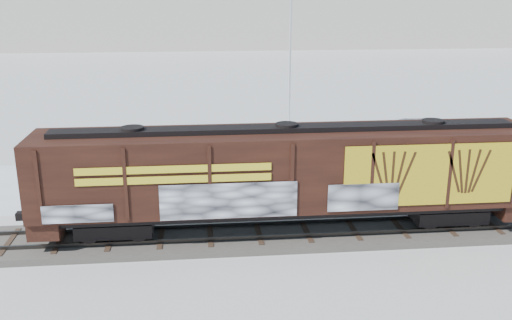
{
  "coord_description": "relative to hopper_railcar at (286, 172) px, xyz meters",
  "views": [
    {
      "loc": [
        -4.31,
        -21.71,
        9.94
      ],
      "look_at": [
        -1.79,
        3.0,
        2.49
      ],
      "focal_mm": 40.0,
      "sensor_mm": 36.0,
      "label": 1
    }
  ],
  "objects": [
    {
      "name": "rail_track",
      "position": [
        0.87,
        0.01,
        -2.72
      ],
      "size": [
        50.0,
        3.4,
        0.43
      ],
      "color": "#59544C",
      "rests_on": "ground"
    },
    {
      "name": "ground",
      "position": [
        0.87,
        0.01,
        -2.87
      ],
      "size": [
        500.0,
        500.0,
        0.0
      ],
      "primitive_type": "plane",
      "color": "white",
      "rests_on": "ground"
    },
    {
      "name": "hopper_railcar",
      "position": [
        0.0,
        0.0,
        0.0
      ],
      "size": [
        20.03,
        3.06,
        4.34
      ],
      "color": "black",
      "rests_on": "rail_track"
    },
    {
      "name": "parking_strip",
      "position": [
        0.87,
        7.51,
        -2.85
      ],
      "size": [
        40.0,
        8.0,
        0.03
      ],
      "primitive_type": "cube",
      "color": "white",
      "rests_on": "ground"
    },
    {
      "name": "car_white",
      "position": [
        2.27,
        5.86,
        -2.14
      ],
      "size": [
        4.36,
        1.88,
        1.4
      ],
      "primitive_type": "imported",
      "rotation": [
        0.0,
        0.0,
        1.47
      ],
      "color": "white",
      "rests_on": "parking_strip"
    },
    {
      "name": "car_dark",
      "position": [
        3.72,
        8.11,
        -2.15
      ],
      "size": [
        4.87,
        2.36,
        1.37
      ],
      "primitive_type": "imported",
      "rotation": [
        0.0,
        0.0,
        1.67
      ],
      "color": "black",
      "rests_on": "parking_strip"
    },
    {
      "name": "car_silver",
      "position": [
        -0.1,
        6.93,
        -1.98
      ],
      "size": [
        5.41,
        3.41,
        1.72
      ],
      "primitive_type": "imported",
      "rotation": [
        0.0,
        0.0,
        1.28
      ],
      "color": "silver",
      "rests_on": "parking_strip"
    },
    {
      "name": "flagpole",
      "position": [
        2.7,
        15.46,
        1.64
      ],
      "size": [
        2.3,
        0.9,
        12.08
      ],
      "color": "silver",
      "rests_on": "ground"
    }
  ]
}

